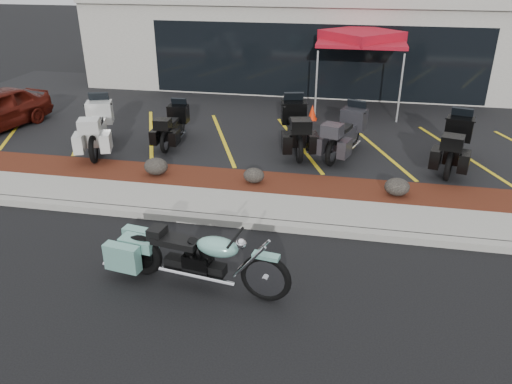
% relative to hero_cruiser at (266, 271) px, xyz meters
% --- Properties ---
extents(ground, '(90.00, 90.00, 0.00)m').
position_rel_hero_cruiser_xyz_m(ground, '(-0.29, 1.39, -0.55)').
color(ground, black).
rests_on(ground, ground).
extents(curb, '(24.00, 0.25, 0.15)m').
position_rel_hero_cruiser_xyz_m(curb, '(-0.29, 2.29, -0.48)').
color(curb, gray).
rests_on(curb, ground).
extents(sidewalk, '(24.00, 1.20, 0.15)m').
position_rel_hero_cruiser_xyz_m(sidewalk, '(-0.29, 2.99, -0.48)').
color(sidewalk, gray).
rests_on(sidewalk, ground).
extents(mulch_bed, '(24.00, 1.20, 0.16)m').
position_rel_hero_cruiser_xyz_m(mulch_bed, '(-0.29, 4.19, -0.47)').
color(mulch_bed, '#3B0E0D').
rests_on(mulch_bed, ground).
extents(upper_lot, '(26.00, 9.60, 0.15)m').
position_rel_hero_cruiser_xyz_m(upper_lot, '(-0.29, 9.59, -0.48)').
color(upper_lot, black).
rests_on(upper_lot, ground).
extents(dealership_building, '(18.00, 8.16, 4.00)m').
position_rel_hero_cruiser_xyz_m(dealership_building, '(-0.29, 15.86, 1.45)').
color(dealership_building, '#9C978D').
rests_on(dealership_building, ground).
extents(boulder_left, '(0.58, 0.48, 0.41)m').
position_rel_hero_cruiser_xyz_m(boulder_left, '(-3.40, 4.11, -0.19)').
color(boulder_left, black).
rests_on(boulder_left, mulch_bed).
extents(boulder_mid, '(0.49, 0.41, 0.35)m').
position_rel_hero_cruiser_xyz_m(boulder_mid, '(-0.99, 4.09, -0.22)').
color(boulder_mid, black).
rests_on(boulder_mid, mulch_bed).
extents(boulder_right, '(0.55, 0.46, 0.39)m').
position_rel_hero_cruiser_xyz_m(boulder_right, '(2.24, 4.02, -0.20)').
color(boulder_right, black).
rests_on(boulder_right, mulch_bed).
extents(hero_cruiser, '(3.22, 1.26, 1.10)m').
position_rel_hero_cruiser_xyz_m(hero_cruiser, '(0.00, 0.00, 0.00)').
color(hero_cruiser, '#6EAB9D').
rests_on(hero_cruiser, ground).
extents(touring_white, '(1.64, 2.57, 1.40)m').
position_rel_hero_cruiser_xyz_m(touring_white, '(-5.79, 6.19, 0.30)').
color(touring_white, silver).
rests_on(touring_white, upper_lot).
extents(touring_black_front, '(0.81, 1.98, 1.14)m').
position_rel_hero_cruiser_xyz_m(touring_black_front, '(-3.75, 6.97, 0.17)').
color(touring_black_front, black).
rests_on(touring_black_front, upper_lot).
extents(touring_black_mid, '(1.43, 2.55, 1.40)m').
position_rel_hero_cruiser_xyz_m(touring_black_mid, '(-0.48, 7.23, 0.30)').
color(touring_black_mid, black).
rests_on(touring_black_mid, upper_lot).
extents(touring_grey, '(1.54, 2.42, 1.31)m').
position_rel_hero_cruiser_xyz_m(touring_grey, '(1.25, 7.04, 0.26)').
color(touring_grey, '#2B2A2F').
rests_on(touring_grey, upper_lot).
extents(touring_black_rear, '(1.45, 2.45, 1.34)m').
position_rel_hero_cruiser_xyz_m(touring_black_rear, '(3.89, 6.70, 0.27)').
color(touring_black_rear, black).
rests_on(touring_black_rear, upper_lot).
extents(traffic_cone, '(0.29, 0.29, 0.50)m').
position_rel_hero_cruiser_xyz_m(traffic_cone, '(-0.09, 9.28, -0.15)').
color(traffic_cone, red).
rests_on(traffic_cone, upper_lot).
extents(popup_canopy, '(3.64, 3.64, 2.60)m').
position_rel_hero_cruiser_xyz_m(popup_canopy, '(1.27, 10.85, 1.95)').
color(popup_canopy, silver).
rests_on(popup_canopy, upper_lot).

